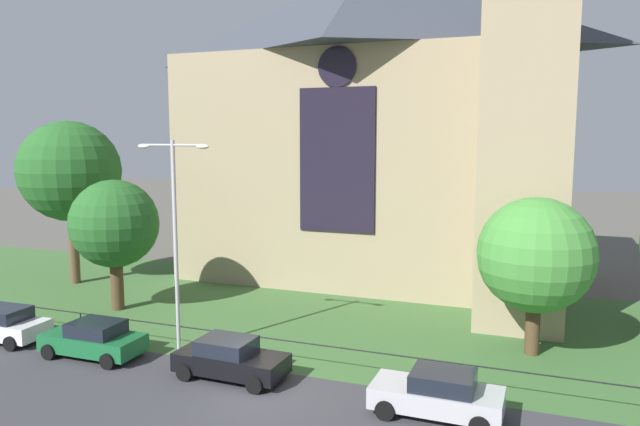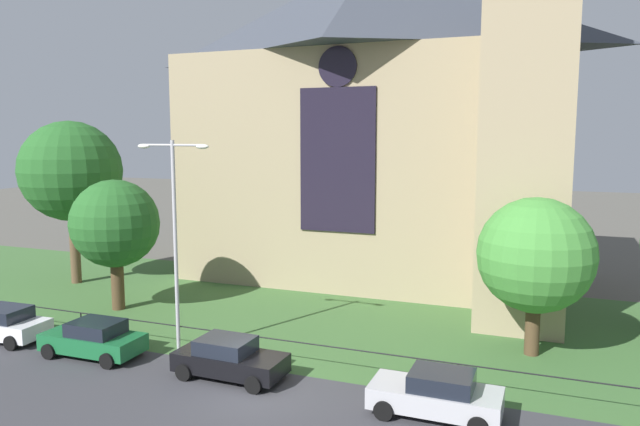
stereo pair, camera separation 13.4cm
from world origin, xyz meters
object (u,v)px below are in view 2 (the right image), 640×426
object	(u,v)px
parked_car_white	(2,324)
streetlamp_near	(175,221)
church_building	(378,116)
tree_right_near	(536,255)
tree_left_near	(115,224)
parked_car_black	(229,358)
parked_car_green	(94,339)
tree_left_far	(71,172)
parked_car_silver	(437,394)

from	to	relation	value
parked_car_white	streetlamp_near	bearing A→B (deg)	-171.57
church_building	streetlamp_near	bearing A→B (deg)	-103.41
tree_right_near	tree_left_near	size ratio (longest dim) A/B	0.96
tree_left_near	parked_car_black	bearing A→B (deg)	-30.04
parked_car_green	parked_car_black	bearing A→B (deg)	-179.69
parked_car_white	tree_left_far	bearing A→B (deg)	-65.62
tree_right_near	parked_car_green	size ratio (longest dim) A/B	1.56
church_building	tree_left_far	world-z (taller)	church_building
church_building	parked_car_green	bearing A→B (deg)	-110.89
church_building	tree_left_far	size ratio (longest dim) A/B	2.61
parked_car_black	church_building	bearing A→B (deg)	89.35
church_building	parked_car_silver	xyz separation A→B (m)	(7.24, -18.24, -9.53)
streetlamp_near	parked_car_green	world-z (taller)	streetlamp_near
church_building	tree_left_far	distance (m)	19.18
tree_right_near	tree_left_far	world-z (taller)	tree_left_far
parked_car_green	tree_left_near	bearing A→B (deg)	-58.77
tree_right_near	parked_car_green	world-z (taller)	tree_right_near
tree_left_far	tree_left_near	bearing A→B (deg)	-30.35
parked_car_green	parked_car_silver	xyz separation A→B (m)	(14.13, -0.19, 0.00)
church_building	tree_left_near	bearing A→B (deg)	-131.00
parked_car_black	parked_car_green	bearing A→B (deg)	-177.73
tree_left_far	parked_car_green	size ratio (longest dim) A/B	2.36
parked_car_white	parked_car_green	distance (m)	5.24
streetlamp_near	parked_car_black	xyz separation A→B (m)	(3.33, -1.54, -4.84)
church_building	tree_right_near	size ratio (longest dim) A/B	3.95
tree_right_near	parked_car_silver	xyz separation A→B (m)	(-2.68, -6.99, -3.45)
church_building	tree_left_far	bearing A→B (deg)	-153.37
tree_left_near	church_building	bearing A→B (deg)	49.00
tree_left_far	parked_car_green	world-z (taller)	tree_left_far
streetlamp_near	parked_car_white	size ratio (longest dim) A/B	2.08
tree_right_near	streetlamp_near	size ratio (longest dim) A/B	0.74
tree_right_near	parked_car_black	bearing A→B (deg)	-147.56
church_building	tree_left_near	xyz separation A→B (m)	(-10.57, -12.16, -5.75)
church_building	parked_car_black	world-z (taller)	church_building
tree_left_far	church_building	bearing A→B (deg)	26.63
streetlamp_near	parked_car_silver	xyz separation A→B (m)	(11.15, -1.85, -4.84)
tree_left_near	tree_left_far	bearing A→B (deg)	149.65
parked_car_white	tree_left_near	bearing A→B (deg)	-107.32
tree_left_near	parked_car_white	world-z (taller)	tree_left_near
tree_right_near	parked_car_silver	size ratio (longest dim) A/B	1.57
streetlamp_near	parked_car_black	bearing A→B (deg)	-24.79
tree_left_near	streetlamp_near	size ratio (longest dim) A/B	0.77
tree_left_far	tree_left_near	world-z (taller)	tree_left_far
tree_left_far	parked_car_green	bearing A→B (deg)	-43.82
tree_left_near	streetlamp_near	distance (m)	7.96
tree_left_near	parked_car_silver	distance (m)	19.20
tree_right_near	streetlamp_near	world-z (taller)	streetlamp_near
tree_left_far	parked_car_silver	distance (m)	26.75
parked_car_green	parked_car_black	distance (m)	6.31
church_building	streetlamp_near	xyz separation A→B (m)	(-3.91, -16.39, -4.69)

